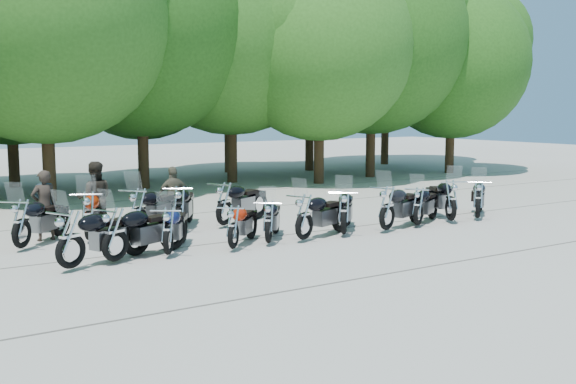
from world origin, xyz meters
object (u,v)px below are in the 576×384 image
motorcycle_11 (21,222)px  rider_1 (95,198)px  motorcycle_5 (304,215)px  motorcycle_4 (268,220)px  motorcycle_9 (451,199)px  motorcycle_13 (138,210)px  motorcycle_7 (387,206)px  rider_0 (44,206)px  motorcycle_8 (418,205)px  motorcycle_6 (344,211)px  motorcycle_10 (478,198)px  rider_2 (174,196)px  motorcycle_3 (233,225)px  rider_3 (44,202)px  motorcycle_0 (70,237)px  motorcycle_12 (88,214)px  motorcycle_14 (179,207)px  motorcycle_1 (115,233)px  motorcycle_15 (224,202)px  motorcycle_2 (168,229)px

motorcycle_11 → rider_1: bearing=-107.9°
motorcycle_5 → motorcycle_4: bearing=61.0°
motorcycle_9 → motorcycle_13: bearing=9.5°
motorcycle_7 → rider_0: (-7.70, 3.71, 0.17)m
motorcycle_8 → motorcycle_9: size_ratio=0.90×
motorcycle_6 → motorcycle_13: (-4.42, 2.55, 0.05)m
motorcycle_7 → rider_1: rider_1 is taller
motorcycle_10 → rider_2: size_ratio=1.41×
motorcycle_3 → motorcycle_5: bearing=-134.9°
motorcycle_13 → rider_1: rider_1 is taller
motorcycle_3 → rider_0: 4.87m
rider_3 → motorcycle_0: bearing=72.5°
motorcycle_6 → motorcycle_8: motorcycle_6 is taller
motorcycle_12 → rider_2: bearing=-134.0°
motorcycle_0 → motorcycle_11: bearing=-15.5°
motorcycle_14 → motorcycle_0: bearing=69.4°
motorcycle_12 → rider_2: (2.65, 1.06, 0.12)m
motorcycle_4 → motorcycle_1: bearing=37.3°
motorcycle_1 → motorcycle_3: 2.67m
rider_3 → motorcycle_15: bearing=145.4°
motorcycle_7 → motorcycle_14: size_ratio=0.99×
motorcycle_1 → motorcycle_10: size_ratio=1.02×
rider_0 → motorcycle_10: bearing=155.2°
motorcycle_6 → rider_2: size_ratio=1.43×
motorcycle_15 → rider_3: 4.65m
motorcycle_0 → motorcycle_3: (3.60, -0.02, -0.10)m
motorcycle_14 → motorcycle_2: bearing=93.5°
rider_1 → motorcycle_10: bearing=176.0°
motorcycle_15 → rider_3: (-4.24, 1.91, 0.11)m
motorcycle_12 → rider_3: rider_3 is taller
motorcycle_12 → rider_1: rider_1 is taller
motorcycle_0 → motorcycle_6: (6.76, 0.03, -0.03)m
motorcycle_6 → rider_1: size_ratio=1.25×
motorcycle_15 → rider_1: rider_1 is taller
motorcycle_8 → motorcycle_9: (1.25, 0.02, 0.07)m
rider_2 → motorcycle_5: bearing=117.0°
motorcycle_8 → motorcycle_15: size_ratio=0.89×
motorcycle_10 → motorcycle_9: bearing=46.2°
motorcycle_4 → rider_1: (-3.01, 3.57, 0.34)m
motorcycle_0 → rider_2: (3.79, 3.77, 0.13)m
motorcycle_0 → motorcycle_13: (2.34, 2.58, 0.02)m
motorcycle_7 → motorcycle_5: bearing=66.4°
motorcycle_6 → rider_3: size_ratio=1.46×
motorcycle_9 → motorcycle_13: motorcycle_13 is taller
motorcycle_4 → motorcycle_9: motorcycle_9 is taller
motorcycle_10 → rider_0: (-11.20, 3.64, 0.21)m
motorcycle_12 → motorcycle_9: bearing=-171.8°
motorcycle_7 → motorcycle_10: size_ratio=1.05×
motorcycle_6 → motorcycle_12: size_ratio=0.95×
motorcycle_14 → rider_0: bearing=15.4°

